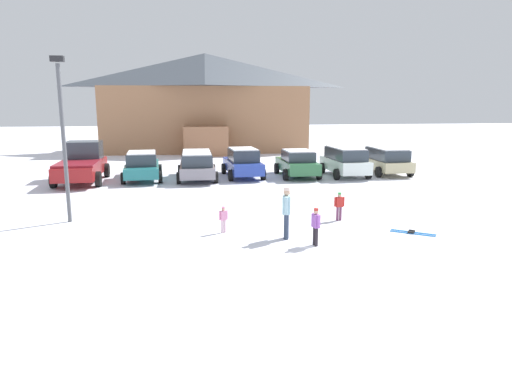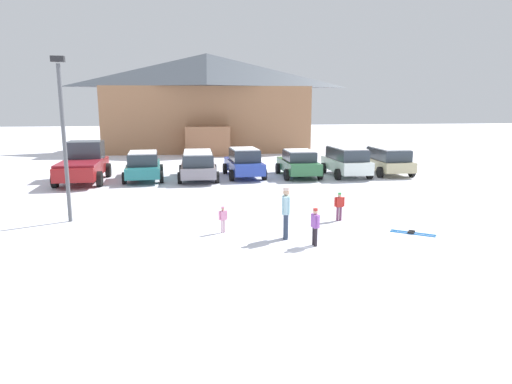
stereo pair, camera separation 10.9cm
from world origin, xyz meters
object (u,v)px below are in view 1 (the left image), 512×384
parked_blue_hatchback (243,163)px  lamp_post (63,132)px  pickup_truck (82,164)px  skier_adult_in_blue_parka (287,210)px  pair_of_skis (412,233)px  skier_child_in_red_jacket (339,205)px  parked_grey_wagon (197,164)px  parked_teal_hatchback (142,165)px  parked_beige_suv (386,160)px  parked_green_coupe (297,163)px  parked_white_suv (345,161)px  skier_child_in_purple_jacket (316,225)px  ski_lodge (206,102)px  skier_child_in_pink_snowsuit (223,218)px

parked_blue_hatchback → lamp_post: 12.18m
pickup_truck → skier_adult_in_blue_parka: (8.78, -12.34, -0.05)m
lamp_post → pair_of_skis: bearing=-15.9°
lamp_post → skier_child_in_red_jacket: bearing=-7.7°
parked_grey_wagon → parked_blue_hatchback: size_ratio=1.09×
parked_teal_hatchback → parked_beige_suv: 14.51m
parked_green_coupe → lamp_post: lamp_post is taller
parked_green_coupe → parked_grey_wagon: bearing=-179.5°
parked_beige_suv → lamp_post: 18.81m
parked_blue_hatchback → pickup_truck: (-8.94, -0.22, 0.14)m
skier_adult_in_blue_parka → pickup_truck: bearing=125.4°
parked_white_suv → parked_beige_suv: size_ratio=1.03×
skier_child_in_purple_jacket → pair_of_skis: (3.58, 0.81, -0.64)m
parked_blue_hatchback → parked_green_coupe: size_ratio=1.07×
parked_grey_wagon → pickup_truck: pickup_truck is taller
ski_lodge → lamp_post: (-6.11, -25.02, -1.09)m
parked_teal_hatchback → parked_green_coupe: bearing=-2.2°
parked_white_suv → lamp_post: 16.24m
parked_teal_hatchback → parked_green_coupe: parked_teal_hatchback is taller
parked_grey_wagon → skier_child_in_pink_snowsuit: size_ratio=5.40×
skier_adult_in_blue_parka → pair_of_skis: skier_adult_in_blue_parka is taller
parked_blue_hatchback → parked_beige_suv: size_ratio=1.09×
parked_blue_hatchback → pair_of_skis: parked_blue_hatchback is taller
parked_teal_hatchback → lamp_post: (-1.79, -9.24, 2.47)m
pair_of_skis → skier_child_in_purple_jacket: bearing=-167.3°
parked_white_suv → parked_blue_hatchback: bearing=174.3°
skier_adult_in_blue_parka → pair_of_skis: (4.29, -0.03, -0.92)m
ski_lodge → pair_of_skis: ski_lodge is taller
parked_white_suv → lamp_post: (-13.53, -8.67, 2.35)m
parked_blue_hatchback → skier_adult_in_blue_parka: bearing=-90.8°
ski_lodge → skier_child_in_red_jacket: size_ratio=17.68×
parked_white_suv → pair_of_skis: size_ratio=3.11×
parked_white_suv → skier_child_in_purple_jacket: parked_white_suv is taller
skier_child_in_red_jacket → lamp_post: lamp_post is taller
skier_child_in_purple_jacket → skier_child_in_red_jacket: (1.70, 2.80, -0.07)m
skier_child_in_pink_snowsuit → lamp_post: (-5.43, 2.30, 2.77)m
skier_child_in_purple_jacket → lamp_post: size_ratio=0.20×
parked_white_suv → pickup_truck: size_ratio=0.76×
skier_child_in_purple_jacket → pair_of_skis: skier_child_in_purple_jacket is taller
parked_beige_suv → parked_teal_hatchback: bearing=179.3°
ski_lodge → parked_white_suv: ski_lodge is taller
ski_lodge → skier_child_in_purple_jacket: 29.45m
pickup_truck → skier_child_in_red_jacket: (11.19, -10.38, -0.40)m
ski_lodge → pair_of_skis: 29.20m
parked_green_coupe → parked_white_suv: parked_white_suv is taller
parked_green_coupe → pickup_truck: 12.12m
skier_adult_in_blue_parka → parked_white_suv: bearing=62.7°
parked_white_suv → pair_of_skis: bearing=-98.9°
parked_blue_hatchback → parked_green_coupe: (3.18, -0.36, -0.04)m
parked_blue_hatchback → parked_beige_suv: parked_blue_hatchback is taller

